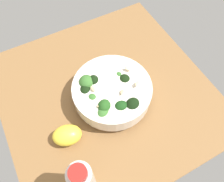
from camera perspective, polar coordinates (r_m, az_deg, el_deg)
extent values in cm
cube|color=brown|center=(67.24, -1.49, -1.30)|extent=(58.77, 58.77, 4.92)
cylinder|color=silver|center=(63.39, 0.00, -1.47)|extent=(11.77, 11.77, 1.58)
cylinder|color=silver|center=(60.65, 0.00, -0.02)|extent=(21.40, 21.40, 4.74)
cylinder|color=beige|center=(58.96, 0.00, 0.94)|extent=(17.22, 17.22, 0.80)
cylinder|color=#3C7A32|center=(60.47, -6.52, -0.64)|extent=(1.58, 1.60, 1.57)
ellipsoid|color=black|center=(59.07, -6.67, 0.15)|extent=(5.03, 4.81, 3.60)
cylinder|color=#3C7A32|center=(57.59, -1.95, -4.64)|extent=(1.40, 1.43, 1.11)
ellipsoid|color=#23511C|center=(56.15, -2.00, -3.92)|extent=(5.45, 5.32, 4.24)
cylinder|color=#589D47|center=(62.55, 1.84, 3.11)|extent=(1.16, 1.11, 1.11)
ellipsoid|color=#386B2B|center=(61.51, 1.87, 3.75)|extent=(3.00, 2.33, 2.68)
cylinder|color=#2F662B|center=(59.20, -4.90, -2.48)|extent=(1.09, 1.17, 1.16)
ellipsoid|color=#386B2B|center=(58.10, -4.99, -1.90)|extent=(3.91, 3.91, 2.86)
cylinder|color=#4A8F3C|center=(61.66, -6.39, 1.30)|extent=(2.04, 1.96, 1.56)
ellipsoid|color=#386B2B|center=(60.12, -6.56, 2.22)|extent=(5.97, 5.88, 4.89)
cylinder|color=#589D47|center=(61.78, 3.24, 2.13)|extent=(1.26, 1.28, 1.45)
ellipsoid|color=black|center=(60.47, 3.31, 2.93)|extent=(4.19, 3.59, 3.01)
cylinder|color=#589D47|center=(58.44, 5.03, -4.37)|extent=(1.98, 2.23, 2.01)
ellipsoid|color=black|center=(56.79, 5.17, -3.55)|extent=(5.13, 5.69, 4.75)
cylinder|color=#589D47|center=(57.57, 1.85, -4.68)|extent=(1.72, 1.82, 1.12)
ellipsoid|color=#194216|center=(56.27, 1.89, -4.05)|extent=(4.35, 4.11, 3.91)
cylinder|color=#3C7A32|center=(57.51, -2.18, -6.44)|extent=(2.02, 1.82, 1.87)
ellipsoid|color=#386B2B|center=(55.81, -2.25, -5.66)|extent=(5.22, 5.05, 3.63)
cylinder|color=#2F662B|center=(61.89, -4.61, 1.75)|extent=(2.05, 1.63, 1.99)
ellipsoid|color=black|center=(60.45, -4.72, 2.62)|extent=(5.16, 4.48, 4.67)
ellipsoid|color=#DBBC84|center=(58.24, 6.47, 1.93)|extent=(1.92, 2.05, 0.65)
ellipsoid|color=#DBBC84|center=(55.65, -3.01, -3.72)|extent=(1.06, 1.89, 1.10)
ellipsoid|color=#DBBC84|center=(61.00, 4.02, 5.79)|extent=(2.02, 1.95, 0.84)
ellipsoid|color=#DBBC84|center=(57.14, 2.62, -0.20)|extent=(2.04, 1.83, 0.92)
ellipsoid|color=#DBBC84|center=(57.70, -4.86, 0.64)|extent=(1.89, 1.21, 0.62)
ellipsoid|color=yellow|center=(58.22, -11.41, -11.01)|extent=(7.35, 8.66, 4.64)
cylinder|color=beige|center=(49.55, -7.35, -21.88)|extent=(4.82, 4.82, 15.15)
cylinder|color=maroon|center=(41.34, -8.72, -20.11)|extent=(3.38, 3.38, 1.62)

